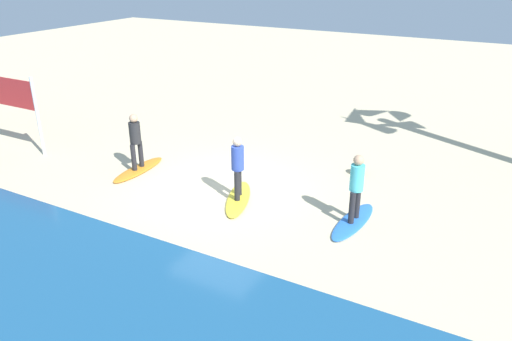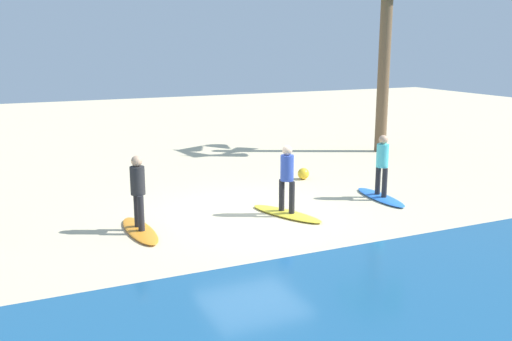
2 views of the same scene
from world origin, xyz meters
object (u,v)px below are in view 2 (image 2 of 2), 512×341
Objects in this scene: surfboard_blue at (380,197)px; surfer_orange at (138,187)px; surfer_yellow at (287,174)px; surfboard_orange at (140,230)px; surfer_blue at (382,161)px; surfboard_yellow at (287,214)px; beach_ball at (303,174)px.

surfer_orange reaches higher than surfboard_blue.
surfer_yellow and surfer_orange have the same top height.
surfer_yellow reaches higher than surfboard_orange.
surfboard_orange is at bearing 0.53° from surfer_blue.
surfer_blue is 1.00× the size of surfer_orange.
surfer_yellow is 1.00× the size of surfer_orange.
surfboard_blue is 1.28× the size of surfer_yellow.
surfboard_yellow is at bearing -80.61° from surfboard_blue.
surfer_orange is at bearing -85.51° from surfboard_blue.
beach_ball is at bearing 114.50° from surfboard_orange.
surfer_orange reaches higher than beach_ball.
surfboard_orange is at bearing -176.42° from surfer_orange.
surfer_yellow is 3.68m from surfboard_orange.
surfboard_blue is 6.59m from surfer_orange.
surfboard_blue is at bearing 88.46° from surfboard_orange.
surfer_yellow reaches higher than surfboard_blue.
surfboard_blue is at bearing 106.00° from beach_ball.
surfboard_yellow is at bearing 54.70° from beach_ball.
surfboard_yellow is (2.99, 0.28, 0.00)m from surfboard_blue.
surfer_yellow is 3.54m from surfer_orange.
surfer_yellow is (0.00, -0.00, 0.99)m from surfboard_yellow.
surfboard_blue is at bearing -179.47° from surfer_orange.
surfer_blue is at bearing -174.57° from surfer_yellow.
surfer_blue is at bearing 73.24° from surfboard_yellow.
surfer_blue is at bearing 106.00° from beach_ball.
surfboard_yellow is 0.99m from surfer_yellow.
surfboard_blue and surfboard_yellow have the same top height.
beach_ball is (-2.18, -3.08, -0.86)m from surfer_yellow.
surfer_blue is 0.78× the size of surfboard_yellow.
surfer_yellow is (2.99, 0.28, 0.00)m from surfer_blue.
surfboard_yellow and surfboard_orange have the same top height.
surfer_blue is at bearing -86.04° from surfboard_blue.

